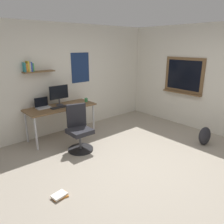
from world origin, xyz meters
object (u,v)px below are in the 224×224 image
Objects in this scene: office_chair at (79,131)px; book_stack_on_floor at (60,195)px; keyboard at (59,107)px; monitor_primary at (59,94)px; coffee_mug at (86,100)px; laptop at (43,105)px; computer_mouse at (70,105)px; desk at (61,109)px; backpack at (205,136)px.

office_chair reaches higher than book_stack_on_floor.
keyboard is 1.51× the size of book_stack_on_floor.
monitor_primary is 5.04× the size of coffee_mug.
office_chair is 1.09m from laptop.
laptop is 1.27× the size of book_stack_on_floor.
computer_mouse is 0.42× the size of book_stack_on_floor.
laptop is at bearing 70.29° from book_stack_on_floor.
desk is at bearing 87.43° from office_chair.
computer_mouse is 0.26× the size of backpack.
keyboard is 3.56× the size of computer_mouse.
laptop is 2.32m from book_stack_on_floor.
monitor_primary is 1.14× the size of backpack.
keyboard is at bearing -133.75° from desk.
monitor_primary is 4.46× the size of computer_mouse.
coffee_mug is 0.23× the size of backpack.
office_chair is 3.06× the size of laptop.
backpack is at bearing -50.10° from computer_mouse.
book_stack_on_floor is at bearing -119.39° from monitor_primary.
computer_mouse is at bearing -49.40° from monitor_primary.
monitor_primary is (0.08, 0.91, 0.62)m from office_chair.
monitor_primary reaches higher than desk.
book_stack_on_floor is at bearing -133.61° from coffee_mug.
laptop is at bearing 134.28° from backpack.
coffee_mug is (0.65, -0.14, -0.22)m from monitor_primary.
monitor_primary is at bearing 69.72° from desk.
desk is at bearing 60.14° from book_stack_on_floor.
office_chair is at bearing -94.75° from monitor_primary.
monitor_primary reaches higher than office_chair.
computer_mouse is at bearing 71.74° from office_chair.
office_chair is at bearing -92.57° from desk.
book_stack_on_floor is (-1.05, -1.10, -0.38)m from office_chair.
computer_mouse is at bearing -0.00° from keyboard.
monitor_primary is at bearing 130.60° from computer_mouse.
desk is at bearing 46.25° from keyboard.
coffee_mug is at bearing -12.09° from monitor_primary.
laptop is 0.84× the size of keyboard.
computer_mouse is 0.49m from coffee_mug.
computer_mouse reaches higher than keyboard.
backpack reaches higher than book_stack_on_floor.
laptop is 0.61m from computer_mouse.
coffee_mug is (0.49, 0.05, 0.03)m from computer_mouse.
laptop is at bearing 169.82° from coffee_mug.
desk is 3.39× the size of monitor_primary.
computer_mouse reaches higher than book_stack_on_floor.
desk is 15.15× the size of computer_mouse.
coffee_mug is at bearing 46.74° from office_chair.
coffee_mug reaches higher than desk.
keyboard is at bearing -176.27° from coffee_mug.
book_stack_on_floor is at bearing -125.41° from computer_mouse.
keyboard is 0.28m from computer_mouse.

